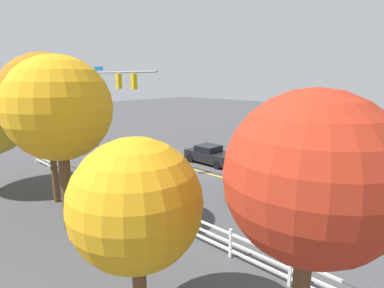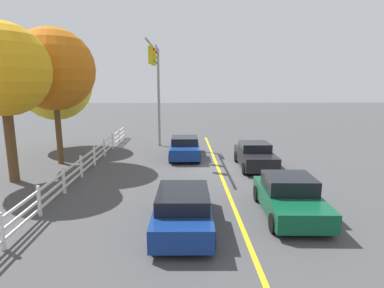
# 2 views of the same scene
# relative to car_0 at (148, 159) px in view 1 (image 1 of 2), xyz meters

# --- Properties ---
(ground_plane) EXTENTS (120.00, 120.00, 0.00)m
(ground_plane) POSITION_rel_car_0_xyz_m (-2.54, -1.90, -0.66)
(ground_plane) COLOR #444447
(lane_center_stripe) EXTENTS (28.00, 0.16, 0.01)m
(lane_center_stripe) POSITION_rel_car_0_xyz_m (-6.54, -1.90, -0.66)
(lane_center_stripe) COLOR gold
(lane_center_stripe) RESTS_ON ground_plane
(signal_assembly) EXTENTS (7.43, 0.38, 7.39)m
(signal_assembly) POSITION_rel_car_0_xyz_m (1.77, 1.92, 4.53)
(signal_assembly) COLOR gray
(signal_assembly) RESTS_ON ground_plane
(car_0) EXTENTS (4.46, 1.96, 1.37)m
(car_0) POSITION_rel_car_0_xyz_m (0.00, 0.00, 0.00)
(car_0) COLOR navy
(car_0) RESTS_ON ground_plane
(car_1) EXTENTS (4.14, 2.15, 1.43)m
(car_1) POSITION_rel_car_0_xyz_m (-9.19, -3.80, 0.01)
(car_1) COLOR #0C4C2D
(car_1) RESTS_ON ground_plane
(car_2) EXTENTS (4.02, 1.92, 1.43)m
(car_2) POSITION_rel_car_0_xyz_m (-2.66, -4.02, 0.02)
(car_2) COLOR black
(car_2) RESTS_ON ground_plane
(car_3) EXTENTS (4.38, 2.01, 1.36)m
(car_3) POSITION_rel_car_0_xyz_m (-10.14, 0.09, 0.02)
(car_3) COLOR navy
(car_3) RESTS_ON ground_plane
(white_rail_fence) EXTENTS (26.10, 0.10, 1.15)m
(white_rail_fence) POSITION_rel_car_0_xyz_m (-5.54, 5.30, -0.06)
(white_rail_fence) COLOR white
(white_rail_fence) RESTS_ON ground_plane
(tree_1) EXTENTS (4.69, 4.69, 7.88)m
(tree_1) POSITION_rel_car_0_xyz_m (-1.41, 7.50, 4.87)
(tree_1) COLOR brown
(tree_1) RESTS_ON ground_plane
(tree_2) EXTENTS (3.38, 3.38, 6.48)m
(tree_2) POSITION_rel_car_0_xyz_m (-15.32, 8.21, 4.09)
(tree_2) COLOR brown
(tree_2) RESTS_ON ground_plane
(tree_3) EXTENTS (3.41, 3.41, 5.23)m
(tree_3) POSITION_rel_car_0_xyz_m (-11.54, 9.56, 2.85)
(tree_3) COLOR brown
(tree_3) RESTS_ON ground_plane
(tree_4) EXTENTS (4.34, 4.34, 7.57)m
(tree_4) POSITION_rel_car_0_xyz_m (-4.90, 8.43, 4.70)
(tree_4) COLOR brown
(tree_4) RESTS_ON ground_plane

